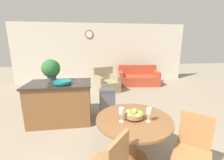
# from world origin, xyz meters

# --- Properties ---
(wall_back) EXTENTS (8.00, 0.09, 2.70)m
(wall_back) POSITION_xyz_m (-0.00, 6.39, 1.35)
(wall_back) COLOR beige
(wall_back) RESTS_ON ground_plane
(dining_table) EXTENTS (1.11, 1.11, 0.72)m
(dining_table) POSITION_xyz_m (0.11, 1.15, 0.56)
(dining_table) COLOR brown
(dining_table) RESTS_ON ground_plane
(dining_chair_near_right) EXTENTS (0.59, 0.59, 0.92)m
(dining_chair_near_right) POSITION_xyz_m (0.76, 0.70, 0.51)
(dining_chair_near_right) COLOR #9E6B3D
(dining_chair_near_right) RESTS_ON ground_plane
(fruit_bowl) EXTENTS (0.28, 0.28, 0.15)m
(fruit_bowl) POSITION_xyz_m (0.11, 1.15, 0.78)
(fruit_bowl) COLOR olive
(fruit_bowl) RESTS_ON dining_table
(wine_glass_left) EXTENTS (0.07, 0.07, 0.21)m
(wine_glass_left) POSITION_xyz_m (-0.09, 1.08, 0.87)
(wine_glass_left) COLOR silver
(wine_glass_left) RESTS_ON dining_table
(wine_glass_right) EXTENTS (0.07, 0.07, 0.21)m
(wine_glass_right) POSITION_xyz_m (0.29, 1.03, 0.87)
(wine_glass_right) COLOR silver
(wine_glass_right) RESTS_ON dining_table
(kitchen_island) EXTENTS (1.41, 0.85, 0.93)m
(kitchen_island) POSITION_xyz_m (-1.22, 2.60, 0.47)
(kitchen_island) COLOR brown
(kitchen_island) RESTS_ON ground_plane
(teal_bowl) EXTENTS (0.37, 0.37, 0.08)m
(teal_bowl) POSITION_xyz_m (-1.12, 2.45, 0.98)
(teal_bowl) COLOR #147A7F
(teal_bowl) RESTS_ON kitchen_island
(potted_plant) EXTENTS (0.42, 0.42, 0.51)m
(potted_plant) POSITION_xyz_m (-1.41, 2.77, 1.22)
(potted_plant) COLOR #4C4C51
(potted_plant) RESTS_ON kitchen_island
(trash_bin) EXTENTS (0.35, 0.30, 0.75)m
(trash_bin) POSITION_xyz_m (-0.14, 2.56, 0.37)
(trash_bin) COLOR #56565B
(trash_bin) RESTS_ON ground_plane
(couch) EXTENTS (1.82, 1.05, 0.84)m
(couch) POSITION_xyz_m (1.56, 5.53, 0.29)
(couch) COLOR #B24228
(couch) RESTS_ON ground_plane
(armchair) EXTENTS (1.05, 1.09, 0.91)m
(armchair) POSITION_xyz_m (0.03, 4.77, 0.30)
(armchair) COLOR #998966
(armchair) RESTS_ON ground_plane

